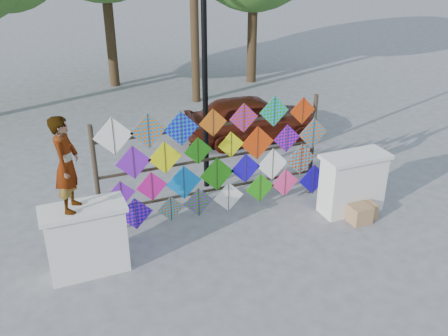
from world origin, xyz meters
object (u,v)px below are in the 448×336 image
(vendor_woman, at_px, (66,164))
(sedan, at_px, (252,118))
(lamppost, at_px, (205,72))
(kite_rack, at_px, (219,161))

(vendor_woman, relative_size, sedan, 0.43)
(vendor_woman, relative_size, lamppost, 0.36)
(vendor_woman, xyz_separation_m, sedan, (5.30, 4.33, -1.44))
(vendor_woman, bearing_deg, kite_rack, -49.68)
(kite_rack, distance_m, lamppost, 1.96)
(vendor_woman, bearing_deg, sedan, -27.95)
(kite_rack, bearing_deg, vendor_woman, -162.49)
(vendor_woman, bearing_deg, lamppost, -32.18)
(sedan, bearing_deg, kite_rack, 151.08)
(sedan, bearing_deg, lamppost, 140.37)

